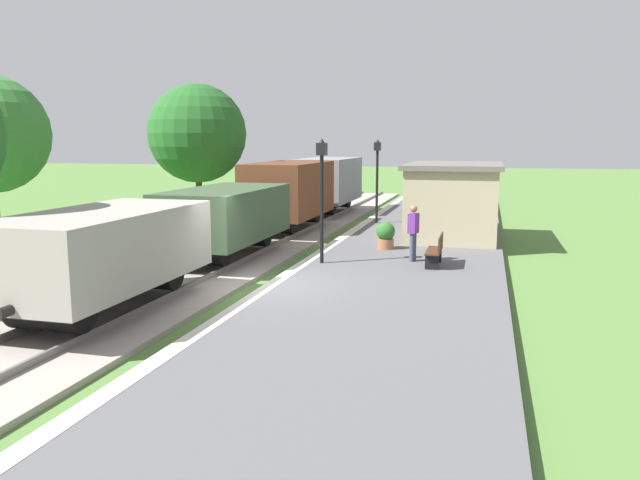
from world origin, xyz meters
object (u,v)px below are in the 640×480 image
object	(u,v)px
potted_planter	(386,235)
tree_trackside_far	(197,134)
person_waiting	(413,231)
bench_near_hut	(436,250)
lamp_post_far	(377,165)
freight_train	(269,202)
station_hut	(454,200)
bench_down_platform	(455,210)
lamp_post_near	(322,178)

from	to	relation	value
potted_planter	tree_trackside_far	distance (m)	11.16
person_waiting	potted_planter	distance (m)	2.33
bench_near_hut	potted_planter	distance (m)	3.14
lamp_post_far	tree_trackside_far	xyz separation A→B (m)	(-7.88, -1.49, 1.38)
person_waiting	freight_train	bearing A→B (deg)	-17.78
station_hut	freight_train	bearing A→B (deg)	-164.60
bench_down_platform	potted_planter	size ratio (longest dim) A/B	1.64
station_hut	lamp_post_near	xyz separation A→B (m)	(-3.49, -6.52, 1.15)
bench_down_platform	lamp_post_near	distance (m)	12.15
person_waiting	potted_planter	world-z (taller)	person_waiting
bench_near_hut	potted_planter	xyz separation A→B (m)	(-1.89, 2.51, 0.00)
freight_train	lamp_post_far	xyz separation A→B (m)	(3.31, 4.89, 1.25)
station_hut	lamp_post_far	world-z (taller)	lamp_post_far
person_waiting	bench_down_platform	bearing A→B (deg)	-80.21
freight_train	bench_down_platform	bearing A→B (deg)	45.84
freight_train	bench_near_hut	bearing A→B (deg)	-32.14
freight_train	bench_down_platform	distance (m)	9.58
person_waiting	lamp_post_far	bearing A→B (deg)	-59.23
station_hut	lamp_post_far	bearing A→B (deg)	139.12
bench_near_hut	person_waiting	size ratio (longest dim) A/B	0.88
lamp_post_near	potted_planter	bearing A→B (deg)	64.12
freight_train	lamp_post_far	distance (m)	6.04
tree_trackside_far	station_hut	bearing A→B (deg)	-7.65
bench_near_hut	potted_planter	size ratio (longest dim) A/B	1.64
bench_down_platform	tree_trackside_far	distance (m)	12.23
person_waiting	lamp_post_near	bearing A→B (deg)	35.13
station_hut	bench_down_platform	distance (m)	5.06
freight_train	lamp_post_near	bearing A→B (deg)	-54.54
lamp_post_near	tree_trackside_far	distance (m)	11.35
freight_train	tree_trackside_far	distance (m)	6.27
bench_down_platform	person_waiting	distance (m)	10.52
bench_near_hut	lamp_post_near	bearing A→B (deg)	-171.99
station_hut	lamp_post_far	xyz separation A→B (m)	(-3.49, 3.02, 1.15)
station_hut	bench_near_hut	bearing A→B (deg)	-91.41
freight_train	station_hut	distance (m)	7.05
bench_down_platform	lamp_post_far	distance (m)	4.39
lamp_post_far	freight_train	bearing A→B (deg)	-124.09
bench_near_hut	lamp_post_far	xyz separation A→B (m)	(-3.34, 9.07, 2.08)
bench_near_hut	person_waiting	world-z (taller)	person_waiting
station_hut	person_waiting	xyz separation A→B (m)	(-0.89, -5.51, -0.47)
bench_near_hut	station_hut	bearing A→B (deg)	88.59
person_waiting	lamp_post_far	world-z (taller)	lamp_post_far
freight_train	lamp_post_near	distance (m)	5.84
station_hut	bench_near_hut	distance (m)	6.12
potted_planter	station_hut	bearing A→B (deg)	60.03
lamp_post_far	station_hut	bearing A→B (deg)	-40.88
tree_trackside_far	lamp_post_far	bearing A→B (deg)	10.73
bench_down_platform	person_waiting	bearing A→B (deg)	-94.06
freight_train	bench_near_hut	distance (m)	7.90
freight_train	lamp_post_near	size ratio (longest dim) A/B	7.03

